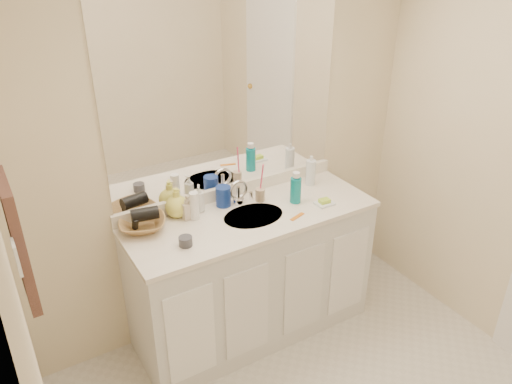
% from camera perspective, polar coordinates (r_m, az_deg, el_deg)
% --- Properties ---
extents(wall_back, '(2.60, 0.02, 2.40)m').
position_cam_1_polar(wall_back, '(3.03, -3.18, 4.96)').
color(wall_back, beige).
rests_on(wall_back, floor).
extents(vanity_cabinet, '(1.50, 0.55, 0.85)m').
position_cam_1_polar(vanity_cabinet, '(3.21, -0.47, -9.57)').
color(vanity_cabinet, silver).
rests_on(vanity_cabinet, floor).
extents(countertop, '(1.52, 0.57, 0.03)m').
position_cam_1_polar(countertop, '(2.97, -0.50, -2.78)').
color(countertop, white).
rests_on(countertop, vanity_cabinet).
extents(backsplash, '(1.52, 0.03, 0.08)m').
position_cam_1_polar(backsplash, '(3.14, -2.92, 0.15)').
color(backsplash, white).
rests_on(backsplash, countertop).
extents(sink_basin, '(0.37, 0.37, 0.02)m').
position_cam_1_polar(sink_basin, '(2.95, -0.30, -2.90)').
color(sink_basin, '#BEB6A7').
rests_on(sink_basin, countertop).
extents(faucet, '(0.02, 0.02, 0.11)m').
position_cam_1_polar(faucet, '(3.05, -2.03, -0.35)').
color(faucet, silver).
rests_on(faucet, countertop).
extents(mirror, '(1.48, 0.01, 1.20)m').
position_cam_1_polar(mirror, '(2.91, -3.31, 11.48)').
color(mirror, white).
rests_on(mirror, wall_back).
extents(blue_mug, '(0.11, 0.11, 0.13)m').
position_cam_1_polar(blue_mug, '(3.03, -3.76, -0.48)').
color(blue_mug, navy).
rests_on(blue_mug, countertop).
extents(tan_cup, '(0.08, 0.08, 0.08)m').
position_cam_1_polar(tan_cup, '(3.09, 0.48, -0.32)').
color(tan_cup, tan).
rests_on(tan_cup, countertop).
extents(toothbrush, '(0.02, 0.04, 0.20)m').
position_cam_1_polar(toothbrush, '(3.04, 0.65, 1.55)').
color(toothbrush, '#F74170').
rests_on(toothbrush, tan_cup).
extents(mouthwash_bottle, '(0.07, 0.07, 0.16)m').
position_cam_1_polar(mouthwash_bottle, '(3.06, 4.55, 0.21)').
color(mouthwash_bottle, '#0B838C').
rests_on(mouthwash_bottle, countertop).
extents(clear_pump_bottle, '(0.08, 0.08, 0.17)m').
position_cam_1_polar(clear_pump_bottle, '(3.29, 6.26, 2.24)').
color(clear_pump_bottle, white).
rests_on(clear_pump_bottle, countertop).
extents(soap_dish, '(0.11, 0.09, 0.01)m').
position_cam_1_polar(soap_dish, '(3.09, 7.81, -1.30)').
color(soap_dish, white).
rests_on(soap_dish, countertop).
extents(green_soap, '(0.07, 0.05, 0.02)m').
position_cam_1_polar(green_soap, '(3.08, 7.83, -1.01)').
color(green_soap, '#B0DD35').
rests_on(green_soap, soap_dish).
extents(orange_comb, '(0.11, 0.06, 0.00)m').
position_cam_1_polar(orange_comb, '(2.94, 4.73, -2.82)').
color(orange_comb, orange).
rests_on(orange_comb, countertop).
extents(dark_jar, '(0.08, 0.08, 0.05)m').
position_cam_1_polar(dark_jar, '(2.69, -8.05, -5.60)').
color(dark_jar, '#3A3941').
rests_on(dark_jar, countertop).
extents(extra_white_bottle, '(0.05, 0.05, 0.17)m').
position_cam_1_polar(extra_white_bottle, '(2.89, -7.07, -1.58)').
color(extra_white_bottle, white).
rests_on(extra_white_bottle, countertop).
extents(soap_bottle_white, '(0.09, 0.09, 0.17)m').
position_cam_1_polar(soap_bottle_white, '(2.97, -6.52, -0.72)').
color(soap_bottle_white, silver).
rests_on(soap_bottle_white, countertop).
extents(soap_bottle_cream, '(0.07, 0.07, 0.15)m').
position_cam_1_polar(soap_bottle_cream, '(2.91, -7.89, -1.64)').
color(soap_bottle_cream, beige).
rests_on(soap_bottle_cream, countertop).
extents(soap_bottle_yellow, '(0.18, 0.18, 0.18)m').
position_cam_1_polar(soap_bottle_yellow, '(2.94, -9.05, -1.16)').
color(soap_bottle_yellow, '#EAE85B').
rests_on(soap_bottle_yellow, countertop).
extents(wicker_basket, '(0.33, 0.33, 0.06)m').
position_cam_1_polar(wicker_basket, '(2.87, -12.84, -3.59)').
color(wicker_basket, olive).
rests_on(wicker_basket, countertop).
extents(hair_dryer, '(0.16, 0.10, 0.08)m').
position_cam_1_polar(hair_dryer, '(2.85, -12.59, -2.49)').
color(hair_dryer, black).
rests_on(hair_dryer, wicker_basket).
extents(hand_towel, '(0.04, 0.32, 0.55)m').
position_cam_1_polar(hand_towel, '(2.25, -25.58, -5.12)').
color(hand_towel, '#39241E').
rests_on(hand_towel, towel_ring).
extents(switch_plate, '(0.01, 0.08, 0.13)m').
position_cam_1_polar(switch_plate, '(2.05, -25.69, -6.74)').
color(switch_plate, white).
rests_on(switch_plate, wall_left).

